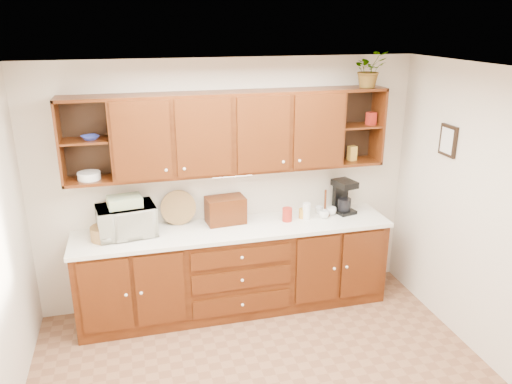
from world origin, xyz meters
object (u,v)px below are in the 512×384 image
bread_box (225,210)px  potted_plant (369,69)px  microwave (126,221)px  coffee_maker (343,197)px

bread_box → potted_plant: (1.48, -0.06, 1.39)m
potted_plant → bread_box: bearing=177.6°
potted_plant → microwave: bearing=-179.7°
microwave → coffee_maker: coffee_maker is taller
microwave → coffee_maker: (2.30, 0.06, 0.02)m
microwave → potted_plant: potted_plant is taller
microwave → bread_box: size_ratio=1.39×
bread_box → coffee_maker: size_ratio=1.09×
coffee_maker → potted_plant: bearing=-28.8°
microwave → bread_box: 1.00m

